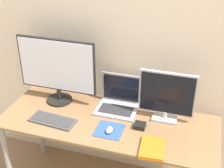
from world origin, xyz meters
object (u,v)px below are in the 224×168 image
Objects in this scene: monitor_left at (57,69)px; keyboard at (53,120)px; mouse at (109,130)px; book at (152,148)px; monitor_right at (167,96)px; power_brick at (140,126)px; laptop at (119,101)px.

monitor_left is 0.40m from keyboard.
book is (0.32, -0.09, -0.01)m from mouse.
monitor_right is 5.64× the size of mouse.
monitor_right is (0.87, 0.00, -0.09)m from monitor_left.
mouse is 0.31× the size of book.
mouse is 0.23m from power_brick.
mouse is (0.03, -0.33, -0.04)m from laptop.
book is at bearing -49.84° from laptop.
monitor_left is 8.82× the size of mouse.
laptop reaches higher than mouse.
monitor_left is at bearing 167.18° from power_brick.
power_brick is (0.22, -0.21, -0.05)m from laptop.
monitor_left reaches higher than keyboard.
monitor_right is at bearing -7.44° from laptop.
keyboard is (-0.41, -0.33, -0.05)m from laptop.
keyboard is (0.08, -0.28, -0.28)m from monitor_left.
monitor_left is 0.54m from laptop.
monitor_left is at bearing 105.57° from keyboard.
laptop is (-0.38, 0.05, -0.14)m from monitor_right.
monitor_left is 0.65m from mouse.
monitor_left is 2.01× the size of laptop.
power_brick is at bearing 122.49° from book.
monitor_right is 1.14× the size of keyboard.
laptop is 0.89× the size of keyboard.
power_brick is at bearing -12.82° from monitor_left.
power_brick is (0.71, -0.16, -0.27)m from monitor_left.
power_brick is (-0.15, -0.16, -0.18)m from monitor_right.
monitor_right is 0.48m from mouse.
monitor_left is 1.78× the size of keyboard.
laptop is at bearing 38.45° from keyboard.
laptop is 0.53m from keyboard.
keyboard is 0.65m from power_brick.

